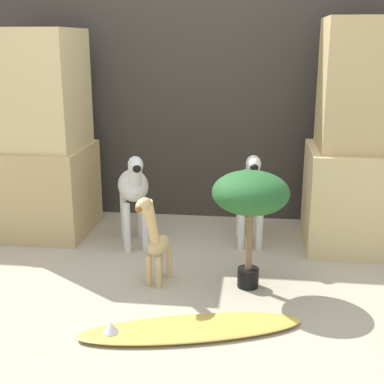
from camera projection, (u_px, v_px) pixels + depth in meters
name	position (u px, v px, depth m)	size (l,w,h in m)	color
ground_plane	(173.00, 298.00, 2.94)	(14.00, 14.00, 0.00)	#B2A88E
wall_back	(203.00, 77.00, 4.05)	(6.40, 0.08, 2.20)	#38332D
rock_pillar_left	(42.00, 139.00, 3.80)	(0.64, 0.67, 1.45)	tan
rock_pillar_right	(358.00, 147.00, 3.54)	(0.64, 0.67, 1.51)	#DBC184
zebra_right	(251.00, 186.00, 3.62)	(0.23, 0.51, 0.67)	silver
zebra_left	(134.00, 188.00, 3.59)	(0.32, 0.51, 0.67)	silver
giraffe_figurine	(155.00, 239.00, 3.02)	(0.17, 0.35, 0.56)	tan
potted_palm_front	(251.00, 196.00, 2.93)	(0.43, 0.43, 0.68)	black
surfboard	(189.00, 328.00, 2.60)	(1.14, 0.55, 0.08)	gold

